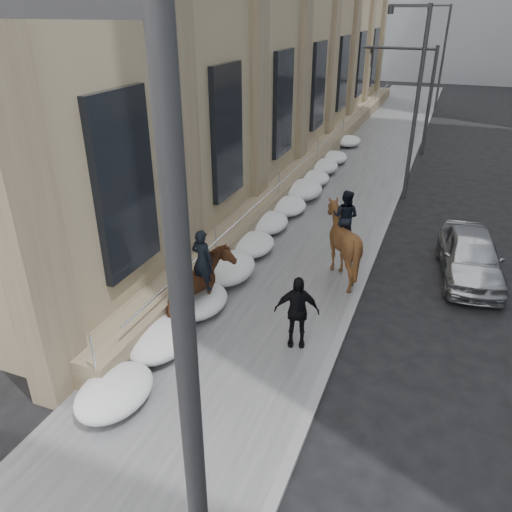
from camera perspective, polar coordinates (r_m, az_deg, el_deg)
The scene contains 12 objects.
ground at distance 12.54m, azimuth -4.85°, elevation -12.51°, with size 140.00×140.00×0.00m, color black.
sidewalk at distance 20.71m, azimuth 7.29°, elevation 4.22°, with size 5.00×80.00×0.12m, color #4C4C4E.
curb at distance 20.30m, azimuth 14.45°, elevation 3.09°, with size 0.24×80.00×0.12m, color slate.
streetlight_near at distance 4.59m, azimuth -9.07°, elevation -20.22°, with size 1.71×0.24×8.00m.
streetlight_mid at distance 22.94m, azimuth 17.62°, elevation 17.20°, with size 1.71×0.24×8.00m.
streetlight_far at distance 42.79m, azimuth 20.40°, elevation 20.74°, with size 1.71×0.24×8.00m.
traffic_signal at distance 30.97m, azimuth 17.70°, elevation 18.31°, with size 4.10×0.22×6.00m.
snow_bank at distance 19.25m, azimuth 1.81°, elevation 3.97°, with size 1.70×18.10×0.76m.
mounted_horse_left at distance 13.50m, azimuth -6.39°, elevation -3.47°, with size 1.31×2.41×2.64m.
mounted_horse_right at distance 15.86m, azimuth 9.78°, elevation 1.85°, with size 2.15×2.35×2.80m.
pedestrian at distance 12.55m, azimuth 4.67°, elevation -6.33°, with size 1.13×0.47×1.94m, color black.
car_silver at distance 17.34m, azimuth 23.30°, elevation 0.04°, with size 1.79×4.45×1.52m, color #999CA0.
Camera 1 is at (4.50, -8.63, 7.91)m, focal length 35.00 mm.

